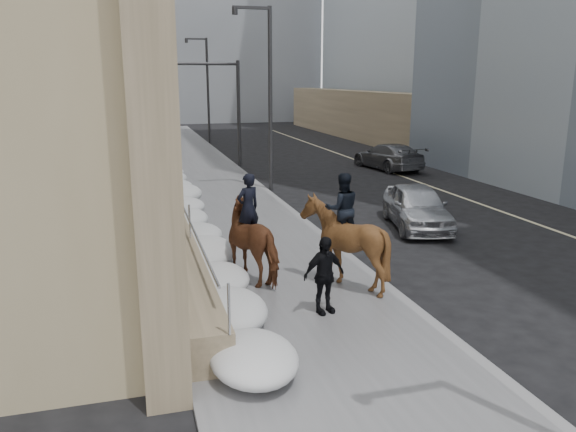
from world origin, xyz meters
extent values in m
plane|color=black|center=(0.00, 0.00, 0.00)|extent=(140.00, 140.00, 0.00)
cube|color=#565659|center=(0.00, 10.00, 0.06)|extent=(5.00, 80.00, 0.12)
cube|color=slate|center=(2.62, 10.00, 0.06)|extent=(0.24, 80.00, 0.12)
cube|color=#BFB78C|center=(10.50, 10.00, 0.01)|extent=(0.15, 70.00, 0.01)
cube|color=brown|center=(-2.25, 20.00, 0.45)|extent=(1.10, 44.00, 0.90)
cylinder|color=silver|center=(-1.80, 20.00, 1.35)|extent=(0.06, 42.00, 0.06)
cube|color=black|center=(-2.70, 13.00, 4.00)|extent=(0.20, 2.20, 4.50)
cube|color=brown|center=(15.50, 10.00, 2.00)|extent=(2.00, 80.00, 4.00)
cube|color=gray|center=(-6.00, 72.00, 10.00)|extent=(24.00, 12.00, 20.00)
cylinder|color=#2D2D30|center=(2.90, 14.00, 4.00)|extent=(0.18, 0.18, 8.00)
cube|color=#2D2D30|center=(2.10, 14.00, 7.90)|extent=(1.60, 0.15, 0.12)
cylinder|color=#2D2D30|center=(1.40, 14.00, 7.75)|extent=(0.24, 0.24, 0.30)
cylinder|color=#2D2D30|center=(2.90, 34.00, 4.00)|extent=(0.18, 0.18, 8.00)
cube|color=#2D2D30|center=(2.10, 34.00, 7.90)|extent=(1.60, 0.15, 0.12)
cylinder|color=#2D2D30|center=(1.40, 34.00, 7.75)|extent=(0.24, 0.24, 0.30)
cylinder|color=#2D2D30|center=(3.00, 22.00, 3.00)|extent=(0.20, 0.20, 6.00)
cylinder|color=#2D2D30|center=(1.00, 22.00, 5.80)|extent=(4.00, 0.16, 0.16)
imported|color=black|center=(-0.50, 22.00, 5.30)|extent=(0.18, 0.22, 1.10)
ellipsoid|color=#BBBDC2|center=(-1.45, 0.00, 0.46)|extent=(1.50, 2.10, 0.68)
ellipsoid|color=#BBBDC2|center=(-1.40, 4.00, 0.48)|extent=(1.60, 2.20, 0.72)
ellipsoid|color=#BBBDC2|center=(-1.50, 8.00, 0.44)|extent=(1.40, 2.00, 0.64)
ellipsoid|color=#BBBDC2|center=(-1.35, 12.00, 0.50)|extent=(1.70, 2.30, 0.76)
ellipsoid|color=#BBBDC2|center=(-1.45, 16.00, 0.45)|extent=(1.50, 2.10, 0.66)
imported|color=#562E19|center=(-0.31, 2.63, 1.09)|extent=(1.88, 2.53, 1.94)
imported|color=black|center=(-0.31, 2.78, 1.89)|extent=(0.74, 0.63, 1.72)
imported|color=#442913|center=(1.56, 1.50, 1.21)|extent=(1.94, 2.13, 2.17)
imported|color=black|center=(1.56, 1.65, 2.00)|extent=(0.90, 0.73, 1.72)
imported|color=black|center=(0.60, 0.13, 0.96)|extent=(1.06, 0.64, 1.69)
imported|color=#B5B8BE|center=(6.16, 6.39, 0.75)|extent=(2.77, 4.68, 1.49)
imported|color=#585A60|center=(10.79, 18.35, 0.73)|extent=(2.75, 5.29, 1.46)
camera|label=1|loc=(-3.18, -10.46, 5.01)|focal=35.00mm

